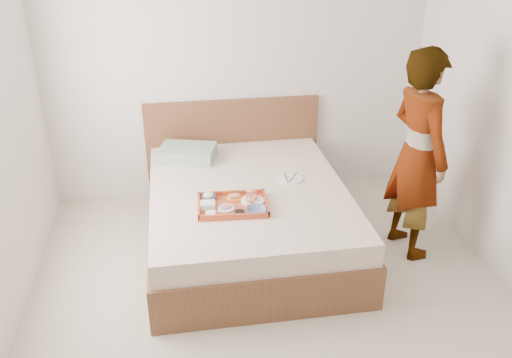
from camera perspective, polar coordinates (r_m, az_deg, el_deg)
The scene contains 16 objects.
ground at distance 3.78m, azimuth 2.52°, elevation -14.97°, with size 3.50×4.00×0.01m, color beige.
wall_back at distance 4.96m, azimuth -1.96°, elevation 12.42°, with size 3.50×0.01×2.60m, color silver.
bed at distance 4.41m, azimuth -0.85°, elevation -3.96°, with size 1.65×2.00×0.53m, color brown.
headboard at distance 5.18m, azimuth -2.48°, elevation 3.42°, with size 1.65×0.06×0.95m, color brown.
pillow at distance 4.81m, azimuth -7.32°, elevation 2.78°, with size 0.48×0.33×0.12m, color #99AE9B.
tray at distance 3.99m, azimuth -2.51°, elevation -2.76°, with size 0.52×0.38×0.05m, color #AD3A1B.
prawn_plate at distance 4.05m, azimuth -0.35°, elevation -2.31°, with size 0.18×0.18×0.01m, color white.
navy_bowl_big at distance 3.89m, azimuth 0.03°, elevation -3.37°, with size 0.15×0.15×0.04m, color navy.
sauce_dish at distance 3.87m, azimuth -1.76°, elevation -3.65°, with size 0.08×0.08×0.03m, color black.
meat_plate at distance 3.96m, azimuth -3.23°, elevation -3.12°, with size 0.13×0.13×0.01m, color white.
bread_plate at distance 4.10m, azimuth -2.34°, elevation -2.00°, with size 0.13×0.13×0.01m, color orange.
salad_bowl at distance 4.09m, azimuth -5.06°, elevation -1.96°, with size 0.11×0.11×0.04m, color navy.
plastic_tub at distance 3.97m, azimuth -5.16°, elevation -2.80°, with size 0.11×0.09×0.05m, color silver.
cheese_round at distance 3.87m, azimuth -4.84°, elevation -3.73°, with size 0.08×0.08×0.03m, color white.
dinner_plate at distance 4.43m, azimuth 3.60°, elevation 0.08°, with size 0.22×0.22×0.01m, color white.
person at distance 4.29m, azimuth 16.83°, elevation 2.48°, with size 0.61×0.40×1.67m, color silver.
Camera 1 is at (-0.62, -2.77, 2.49)m, focal length 37.55 mm.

